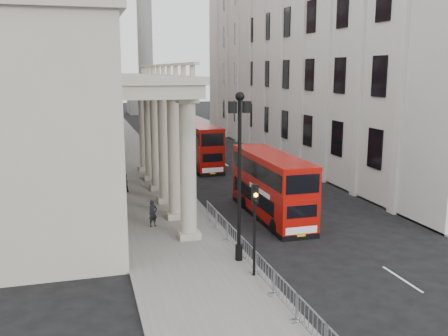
{
  "coord_description": "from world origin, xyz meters",
  "views": [
    {
      "loc": [
        -7.73,
        -18.43,
        9.44
      ],
      "look_at": [
        0.98,
        12.28,
        3.14
      ],
      "focal_mm": 40.0,
      "sensor_mm": 36.0,
      "label": 1
    }
  ],
  "objects_px": {
    "bus_far": "(198,144)",
    "pedestrian_c": "(157,179)",
    "lamp_post_south": "(239,166)",
    "monument_column": "(145,39)",
    "lamp_post_north": "(151,112)",
    "traffic_light": "(255,213)",
    "pedestrian_a": "(153,214)",
    "bus_near": "(271,185)",
    "pedestrian_b": "(123,180)",
    "lamp_post_mid": "(178,129)"
  },
  "relations": [
    {
      "from": "traffic_light",
      "to": "pedestrian_c",
      "type": "distance_m",
      "value": 18.19
    },
    {
      "from": "lamp_post_north",
      "to": "pedestrian_a",
      "type": "distance_m",
      "value": 25.93
    },
    {
      "from": "lamp_post_south",
      "to": "lamp_post_north",
      "type": "bearing_deg",
      "value": 90.0
    },
    {
      "from": "monument_column",
      "to": "lamp_post_south",
      "type": "height_order",
      "value": "monument_column"
    },
    {
      "from": "traffic_light",
      "to": "pedestrian_a",
      "type": "relative_size",
      "value": 2.67
    },
    {
      "from": "bus_far",
      "to": "pedestrian_c",
      "type": "relative_size",
      "value": 5.75
    },
    {
      "from": "traffic_light",
      "to": "pedestrian_c",
      "type": "height_order",
      "value": "traffic_light"
    },
    {
      "from": "pedestrian_b",
      "to": "traffic_light",
      "type": "bearing_deg",
      "value": 72.75
    },
    {
      "from": "pedestrian_c",
      "to": "traffic_light",
      "type": "bearing_deg",
      "value": -54.31
    },
    {
      "from": "monument_column",
      "to": "lamp_post_south",
      "type": "relative_size",
      "value": 6.51
    },
    {
      "from": "lamp_post_north",
      "to": "bus_far",
      "type": "distance_m",
      "value": 8.42
    },
    {
      "from": "bus_near",
      "to": "bus_far",
      "type": "distance_m",
      "value": 18.0
    },
    {
      "from": "lamp_post_mid",
      "to": "pedestrian_c",
      "type": "relative_size",
      "value": 4.79
    },
    {
      "from": "pedestrian_c",
      "to": "pedestrian_b",
      "type": "bearing_deg",
      "value": -146.57
    },
    {
      "from": "lamp_post_north",
      "to": "pedestrian_c",
      "type": "height_order",
      "value": "lamp_post_north"
    },
    {
      "from": "lamp_post_mid",
      "to": "pedestrian_b",
      "type": "distance_m",
      "value": 5.85
    },
    {
      "from": "lamp_post_mid",
      "to": "bus_far",
      "type": "xyz_separation_m",
      "value": [
        3.63,
        8.89,
        -2.68
      ]
    },
    {
      "from": "lamp_post_south",
      "to": "lamp_post_mid",
      "type": "bearing_deg",
      "value": 90.0
    },
    {
      "from": "bus_far",
      "to": "lamp_post_south",
      "type": "bearing_deg",
      "value": -100.78
    },
    {
      "from": "bus_near",
      "to": "pedestrian_a",
      "type": "bearing_deg",
      "value": -177.67
    },
    {
      "from": "pedestrian_b",
      "to": "bus_far",
      "type": "bearing_deg",
      "value": -162.9
    },
    {
      "from": "pedestrian_a",
      "to": "lamp_post_north",
      "type": "bearing_deg",
      "value": 56.86
    },
    {
      "from": "pedestrian_c",
      "to": "bus_far",
      "type": "bearing_deg",
      "value": 88.92
    },
    {
      "from": "monument_column",
      "to": "lamp_post_north",
      "type": "bearing_deg",
      "value": -96.72
    },
    {
      "from": "lamp_post_south",
      "to": "pedestrian_b",
      "type": "bearing_deg",
      "value": 105.59
    },
    {
      "from": "bus_near",
      "to": "pedestrian_b",
      "type": "relative_size",
      "value": 5.09
    },
    {
      "from": "lamp_post_north",
      "to": "bus_far",
      "type": "bearing_deg",
      "value": -62.93
    },
    {
      "from": "lamp_post_south",
      "to": "lamp_post_mid",
      "type": "height_order",
      "value": "same"
    },
    {
      "from": "lamp_post_south",
      "to": "traffic_light",
      "type": "relative_size",
      "value": 1.93
    },
    {
      "from": "bus_near",
      "to": "lamp_post_north",
      "type": "bearing_deg",
      "value": 99.9
    },
    {
      "from": "monument_column",
      "to": "traffic_light",
      "type": "height_order",
      "value": "monument_column"
    },
    {
      "from": "bus_far",
      "to": "pedestrian_a",
      "type": "xyz_separation_m",
      "value": [
        -6.99,
        -18.29,
        -1.31
      ]
    },
    {
      "from": "lamp_post_north",
      "to": "bus_far",
      "type": "xyz_separation_m",
      "value": [
        3.63,
        -7.11,
        -2.68
      ]
    },
    {
      "from": "monument_column",
      "to": "pedestrian_a",
      "type": "relative_size",
      "value": 33.62
    },
    {
      "from": "lamp_post_mid",
      "to": "traffic_light",
      "type": "distance_m",
      "value": 18.11
    },
    {
      "from": "bus_near",
      "to": "pedestrian_b",
      "type": "distance_m",
      "value": 12.53
    },
    {
      "from": "monument_column",
      "to": "pedestrian_b",
      "type": "relative_size",
      "value": 28.74
    },
    {
      "from": "lamp_post_south",
      "to": "lamp_post_mid",
      "type": "xyz_separation_m",
      "value": [
        0.0,
        16.0,
        0.0
      ]
    },
    {
      "from": "lamp_post_north",
      "to": "traffic_light",
      "type": "relative_size",
      "value": 1.93
    },
    {
      "from": "lamp_post_north",
      "to": "traffic_light",
      "type": "height_order",
      "value": "lamp_post_north"
    },
    {
      "from": "traffic_light",
      "to": "bus_near",
      "type": "bearing_deg",
      "value": 64.47
    },
    {
      "from": "lamp_post_mid",
      "to": "pedestrian_a",
      "type": "distance_m",
      "value": 10.75
    },
    {
      "from": "lamp_post_mid",
      "to": "lamp_post_north",
      "type": "height_order",
      "value": "same"
    },
    {
      "from": "bus_far",
      "to": "pedestrian_b",
      "type": "bearing_deg",
      "value": -133.94
    },
    {
      "from": "lamp_post_north",
      "to": "traffic_light",
      "type": "xyz_separation_m",
      "value": [
        0.1,
        -34.02,
        -1.8
      ]
    },
    {
      "from": "traffic_light",
      "to": "bus_near",
      "type": "xyz_separation_m",
      "value": [
        4.26,
        8.92,
        -0.94
      ]
    },
    {
      "from": "lamp_post_south",
      "to": "bus_near",
      "type": "bearing_deg",
      "value": 57.72
    },
    {
      "from": "lamp_post_south",
      "to": "pedestrian_a",
      "type": "distance_m",
      "value": 8.41
    },
    {
      "from": "lamp_post_mid",
      "to": "pedestrian_c",
      "type": "bearing_deg",
      "value": -178.55
    },
    {
      "from": "bus_near",
      "to": "traffic_light",
      "type": "bearing_deg",
      "value": -115.49
    }
  ]
}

